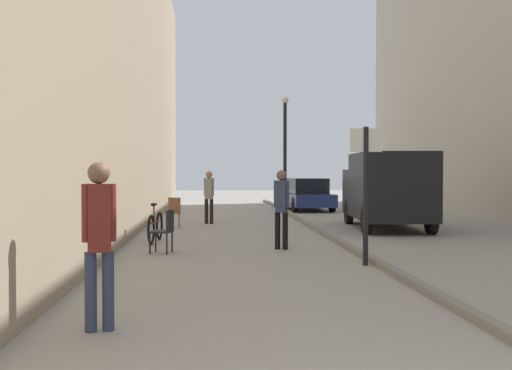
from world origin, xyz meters
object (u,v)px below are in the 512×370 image
(bicycle_leaning, at_px, (155,227))
(cafe_chair_near_window, at_px, (172,210))
(parked_car, at_px, (307,194))
(lamp_post, at_px, (285,147))
(delivery_van, at_px, (387,188))
(pedestrian_far_crossing, at_px, (209,193))
(cafe_chair_by_doorway, at_px, (165,228))
(pedestrian_mid_block, at_px, (99,234))
(street_sign_post, at_px, (366,183))
(pedestrian_main_foreground, at_px, (281,204))

(bicycle_leaning, height_order, cafe_chair_near_window, bicycle_leaning)
(parked_car, distance_m, cafe_chair_near_window, 9.79)
(lamp_post, xyz_separation_m, cafe_chair_near_window, (-4.16, -5.06, -2.18))
(delivery_van, bearing_deg, pedestrian_far_crossing, 162.97)
(bicycle_leaning, bearing_deg, cafe_chair_by_doorway, -73.33)
(pedestrian_mid_block, relative_size, cafe_chair_by_doorway, 1.99)
(parked_car, xyz_separation_m, cafe_chair_by_doorway, (-5.30, -13.90, -0.17))
(delivery_van, height_order, lamp_post, lamp_post)
(pedestrian_mid_block, xyz_separation_m, street_sign_post, (4.12, 4.32, 0.46))
(cafe_chair_by_doorway, bearing_deg, pedestrian_mid_block, -168.60)
(cafe_chair_near_window, bearing_deg, street_sign_post, 149.00)
(pedestrian_main_foreground, xyz_separation_m, lamp_post, (1.36, 10.41, 1.69))
(bicycle_leaning, height_order, cafe_chair_by_doorway, bicycle_leaning)
(parked_car, relative_size, street_sign_post, 1.65)
(pedestrian_far_crossing, xyz_separation_m, cafe_chair_near_window, (-1.14, -1.34, -0.48))
(lamp_post, bearing_deg, delivery_van, -67.48)
(pedestrian_main_foreground, bearing_deg, bicycle_leaning, 173.11)
(bicycle_leaning, distance_m, cafe_chair_by_doorway, 2.11)
(pedestrian_far_crossing, bearing_deg, delivery_van, -5.14)
(pedestrian_mid_block, bearing_deg, pedestrian_main_foreground, 53.69)
(street_sign_post, xyz_separation_m, cafe_chair_near_window, (-4.11, 7.74, -1.00))
(pedestrian_mid_block, distance_m, lamp_post, 17.70)
(pedestrian_main_foreground, relative_size, street_sign_post, 0.69)
(pedestrian_far_crossing, xyz_separation_m, parked_car, (4.39, 6.75, -0.31))
(pedestrian_far_crossing, relative_size, cafe_chair_near_window, 1.88)
(parked_car, relative_size, cafe_chair_near_window, 4.56)
(pedestrian_main_foreground, xyz_separation_m, pedestrian_mid_block, (-2.81, -6.72, 0.05))
(pedestrian_mid_block, relative_size, delivery_van, 0.38)
(pedestrian_mid_block, bearing_deg, parked_car, 61.03)
(pedestrian_main_foreground, height_order, lamp_post, lamp_post)
(pedestrian_main_foreground, height_order, bicycle_leaning, pedestrian_main_foreground)
(pedestrian_far_crossing, relative_size, bicycle_leaning, 1.00)
(delivery_van, xyz_separation_m, parked_car, (-1.07, 8.89, -0.53))
(pedestrian_mid_block, bearing_deg, bicycle_leaning, 77.52)
(pedestrian_main_foreground, xyz_separation_m, cafe_chair_by_doorway, (-2.58, -0.47, -0.49))
(pedestrian_main_foreground, relative_size, lamp_post, 0.38)
(lamp_post, relative_size, cafe_chair_by_doorway, 5.06)
(pedestrian_main_foreground, bearing_deg, delivery_van, 71.43)
(pedestrian_far_crossing, height_order, street_sign_post, street_sign_post)
(delivery_van, bearing_deg, lamp_post, 116.92)
(cafe_chair_near_window, bearing_deg, bicycle_leaning, 118.41)
(pedestrian_mid_block, bearing_deg, lamp_post, 62.69)
(lamp_post, distance_m, cafe_chair_by_doorway, 11.77)
(pedestrian_main_foreground, bearing_deg, lamp_post, 103.81)
(parked_car, xyz_separation_m, cafe_chair_near_window, (-5.52, -8.09, -0.17))
(pedestrian_main_foreground, relative_size, pedestrian_mid_block, 0.96)
(lamp_post, distance_m, bicycle_leaning, 10.10)
(lamp_post, bearing_deg, pedestrian_main_foreground, -97.45)
(street_sign_post, bearing_deg, bicycle_leaning, -37.51)
(street_sign_post, relative_size, bicycle_leaning, 1.47)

